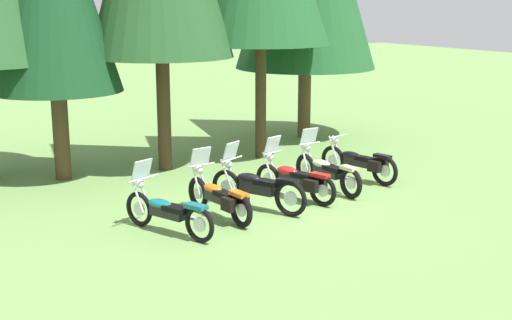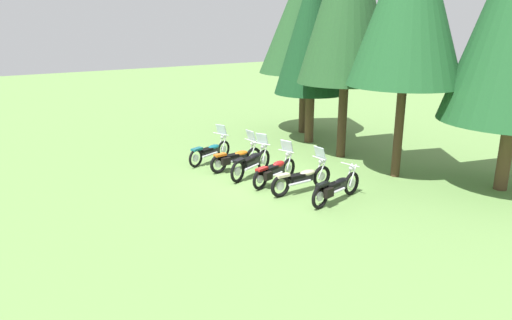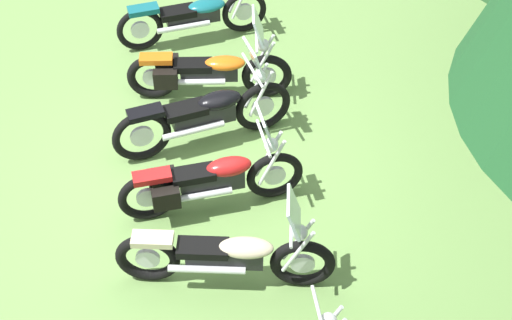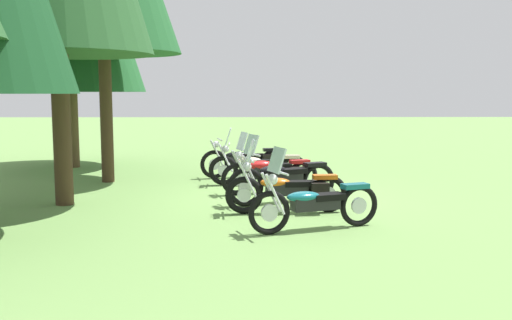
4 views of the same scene
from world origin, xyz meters
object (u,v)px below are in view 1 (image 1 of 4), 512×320
Objects in this scene: motorcycle_0 at (167,210)px; motorcycle_1 at (220,197)px; motorcycle_2 at (256,187)px; motorcycle_5 at (360,162)px; motorcycle_4 at (327,171)px; motorcycle_3 at (296,179)px.

motorcycle_1 is at bearing -96.70° from motorcycle_0.
motorcycle_5 is at bearing -101.73° from motorcycle_2.
motorcycle_4 reaches higher than motorcycle_1.
motorcycle_0 is 3.42m from motorcycle_3.
motorcycle_2 reaches higher than motorcycle_4.
motorcycle_3 is (1.12, 0.15, -0.03)m from motorcycle_2.
motorcycle_5 is at bearing -78.60° from motorcycle_4.
motorcycle_2 reaches higher than motorcycle_5.
motorcycle_2 reaches higher than motorcycle_1.
motorcycle_2 is at bearing 100.87° from motorcycle_4.
motorcycle_0 is at bearing 99.98° from motorcycle_4.
motorcycle_3 is 2.39m from motorcycle_5.
motorcycle_2 is 1.03× the size of motorcycle_3.
motorcycle_0 is 0.97× the size of motorcycle_1.
motorcycle_4 is (4.48, 0.82, -0.00)m from motorcycle_0.
motorcycle_1 reaches higher than motorcycle_5.
motorcycle_2 reaches higher than motorcycle_0.
motorcycle_3 is 1.14m from motorcycle_4.
motorcycle_2 is 2.27m from motorcycle_4.
motorcycle_2 is at bearing -100.26° from motorcycle_0.
motorcycle_3 reaches higher than motorcycle_5.
motorcycle_3 reaches higher than motorcycle_0.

